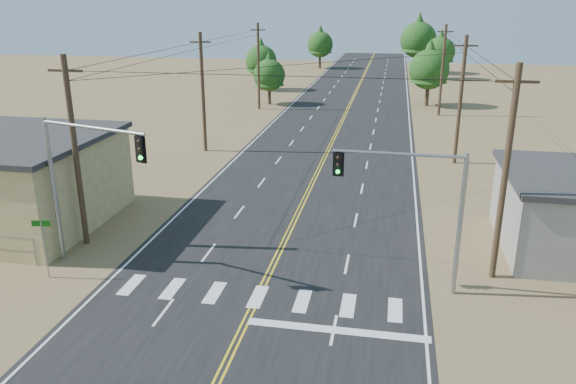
# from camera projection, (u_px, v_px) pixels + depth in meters

# --- Properties ---
(road) EXTENTS (15.00, 200.00, 0.02)m
(road) POSITION_uv_depth(u_px,v_px,m) (322.00, 163.00, 45.29)
(road) COLOR black
(road) RESTS_ON ground
(utility_pole_left_near) EXTENTS (1.80, 0.30, 10.00)m
(utility_pole_left_near) POSITION_uv_depth(u_px,v_px,m) (75.00, 151.00, 28.75)
(utility_pole_left_near) COLOR #4C3826
(utility_pole_left_near) RESTS_ON ground
(utility_pole_left_mid) EXTENTS (1.80, 0.30, 10.00)m
(utility_pole_left_mid) POSITION_uv_depth(u_px,v_px,m) (203.00, 92.00, 47.34)
(utility_pole_left_mid) COLOR #4C3826
(utility_pole_left_mid) RESTS_ON ground
(utility_pole_left_far) EXTENTS (1.80, 0.30, 10.00)m
(utility_pole_left_far) POSITION_uv_depth(u_px,v_px,m) (258.00, 66.00, 65.92)
(utility_pole_left_far) COLOR #4C3826
(utility_pole_left_far) RESTS_ON ground
(utility_pole_right_near) EXTENTS (1.80, 0.30, 10.00)m
(utility_pole_right_near) POSITION_uv_depth(u_px,v_px,m) (505.00, 174.00, 25.06)
(utility_pole_right_near) COLOR #4C3826
(utility_pole_right_near) RESTS_ON ground
(utility_pole_right_mid) EXTENTS (1.80, 0.30, 10.00)m
(utility_pole_right_mid) POSITION_uv_depth(u_px,v_px,m) (460.00, 100.00, 43.64)
(utility_pole_right_mid) COLOR #4C3826
(utility_pole_right_mid) RESTS_ON ground
(utility_pole_right_far) EXTENTS (1.80, 0.30, 10.00)m
(utility_pole_right_far) POSITION_uv_depth(u_px,v_px,m) (442.00, 70.00, 62.23)
(utility_pole_right_far) COLOR #4C3826
(utility_pole_right_far) RESTS_ON ground
(signal_mast_left) EXTENTS (5.95, 2.01, 7.29)m
(signal_mast_left) POSITION_uv_depth(u_px,v_px,m) (77.00, 170.00, 26.21)
(signal_mast_left) COLOR gray
(signal_mast_left) RESTS_ON ground
(signal_mast_right) EXTENTS (5.70, 0.38, 6.49)m
(signal_mast_right) POSITION_uv_depth(u_px,v_px,m) (423.00, 198.00, 24.08)
(signal_mast_right) COLOR gray
(signal_mast_right) RESTS_ON ground
(street_sign) EXTENTS (0.85, 0.19, 2.90)m
(street_sign) POSITION_uv_depth(u_px,v_px,m) (43.00, 240.00, 26.01)
(street_sign) COLOR gray
(street_sign) RESTS_ON ground
(tree_left_near) EXTENTS (3.94, 3.94, 6.57)m
(tree_left_near) POSITION_uv_depth(u_px,v_px,m) (269.00, 72.00, 69.53)
(tree_left_near) COLOR #3F2D1E
(tree_left_near) RESTS_ON ground
(tree_left_mid) EXTENTS (4.50, 4.50, 7.50)m
(tree_left_mid) POSITION_uv_depth(u_px,v_px,m) (261.00, 58.00, 80.57)
(tree_left_mid) COLOR #3F2D1E
(tree_left_mid) RESTS_ON ground
(tree_left_far) EXTENTS (4.85, 4.85, 8.09)m
(tree_left_far) POSITION_uv_depth(u_px,v_px,m) (320.00, 42.00, 106.24)
(tree_left_far) COLOR #3F2D1E
(tree_left_far) RESTS_ON ground
(tree_right_near) EXTENTS (4.85, 4.85, 8.08)m
(tree_right_near) POSITION_uv_depth(u_px,v_px,m) (429.00, 65.00, 68.11)
(tree_right_near) COLOR #3F2D1E
(tree_right_near) RESTS_ON ground
(tree_right_mid) EXTENTS (4.82, 4.82, 8.03)m
(tree_right_mid) POSITION_uv_depth(u_px,v_px,m) (440.00, 49.00, 91.57)
(tree_right_mid) COLOR #3F2D1E
(tree_right_mid) RESTS_ON ground
(tree_right_far) EXTENTS (6.29, 6.29, 10.49)m
(tree_right_far) POSITION_uv_depth(u_px,v_px,m) (419.00, 36.00, 98.77)
(tree_right_far) COLOR #3F2D1E
(tree_right_far) RESTS_ON ground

